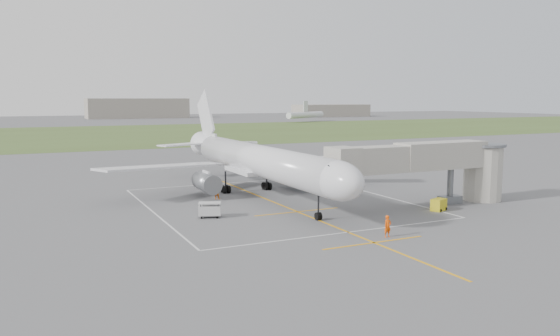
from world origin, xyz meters
name	(u,v)px	position (x,y,z in m)	size (l,w,h in m)	color
ground	(260,197)	(0.00, 0.00, 0.00)	(700.00, 700.00, 0.00)	#4E4E50
grass_strip	(106,134)	(0.00, 130.00, 0.01)	(700.00, 120.00, 0.02)	#455A27
apron_markings	(281,205)	(0.00, -5.82, 0.01)	(28.20, 60.00, 0.01)	#EFA00E
airliner	(258,161)	(0.00, 0.75, 4.39)	(38.93, 46.75, 13.52)	silver
jet_bridge	(436,164)	(15.72, -13.50, 4.74)	(23.40, 5.00, 7.20)	gray
gpu_unit	(439,205)	(14.07, -16.09, 0.64)	(2.03, 1.72, 1.30)	gold
baggage_cart	(210,210)	(-9.38, -8.62, 0.79)	(2.56, 2.04, 1.55)	#BCBCBC
ramp_worker_nose	(388,226)	(2.18, -22.93, 0.97)	(0.70, 0.46, 1.93)	#FB5207
ramp_worker_wing	(217,192)	(-5.38, 0.76, 0.93)	(0.90, 0.70, 1.86)	orange
distant_hangars	(39,111)	(-16.15, 265.19, 5.17)	(345.00, 49.00, 12.00)	gray
distant_aircraft	(115,118)	(10.47, 178.22, 3.59)	(216.60, 47.92, 8.85)	silver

